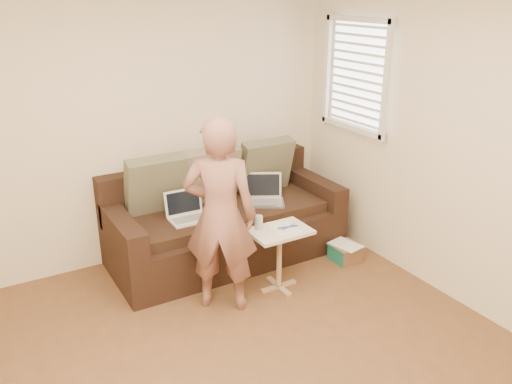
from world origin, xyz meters
The scene contains 15 objects.
wall_back centered at (0.00, 2.25, 1.30)m, with size 4.00×4.00×0.00m, color beige.
wall_right centered at (2.00, 0.00, 1.30)m, with size 4.50×4.50×0.00m, color beige.
window_blinds centered at (1.95, 1.50, 1.70)m, with size 0.12×0.88×1.08m, color white, non-canonical shape.
sofa centered at (0.69, 1.77, 0.42)m, with size 2.20×0.95×0.85m, color black, non-canonical shape.
pillow_left centered at (0.09, 1.99, 0.79)m, with size 0.55×0.14×0.55m, color #55553F, non-canonical shape.
pillow_mid centered at (0.64, 1.99, 0.79)m, with size 0.55×0.14×0.55m, color #736752, non-canonical shape.
pillow_right centered at (1.24, 1.97, 0.79)m, with size 0.55×0.14×0.55m, color #55553F, non-canonical shape.
laptop_silver centered at (1.05, 1.67, 0.52)m, with size 0.38×0.27×0.25m, color #B7BABC, non-canonical shape.
laptop_white centered at (0.27, 1.67, 0.52)m, with size 0.35×0.25×0.25m, color white, non-canonical shape.
person centered at (0.27, 1.05, 0.80)m, with size 0.58×0.40×1.60m, color #965153.
side_table centered at (0.82, 1.03, 0.28)m, with size 0.51×0.36×0.56m, color silver, non-canonical shape.
drinking_glass centered at (0.67, 1.14, 0.62)m, with size 0.07×0.07×0.12m, color silver, non-canonical shape.
scissors centered at (0.90, 1.03, 0.57)m, with size 0.18×0.10×0.02m, color silver, non-canonical shape.
paper_on_table centered at (0.86, 1.05, 0.56)m, with size 0.21×0.30×0.00m, color white, non-canonical shape.
striped_box centered at (1.64, 1.13, 0.08)m, with size 0.27×0.27×0.17m, color red, non-canonical shape.
Camera 1 is at (-1.41, -2.37, 2.46)m, focal length 37.26 mm.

